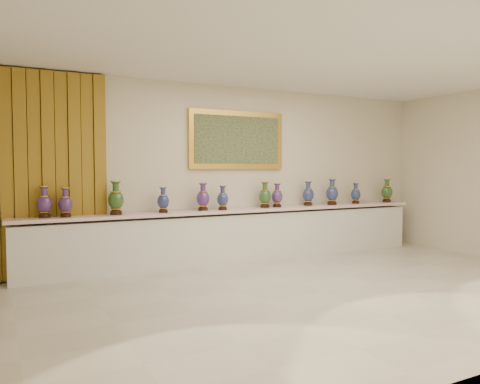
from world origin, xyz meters
The scene contains 16 objects.
ground centered at (0.00, 0.00, 0.00)m, with size 8.00×8.00×0.00m, color beige.
room centered at (-2.54, 2.44, 1.59)m, with size 8.00×8.00×8.00m.
counter centered at (0.00, 2.27, 0.44)m, with size 7.28×0.48×0.90m.
vase_0 centered at (-3.11, 2.27, 1.10)m, with size 0.25×0.25×0.45m.
vase_1 centered at (-2.83, 2.24, 1.09)m, with size 0.25×0.25×0.42m.
vase_2 centered at (-2.12, 2.24, 1.13)m, with size 0.27×0.27×0.50m.
vase_3 centered at (-1.39, 2.22, 1.08)m, with size 0.24×0.24×0.40m.
vase_4 centered at (-0.72, 2.23, 1.10)m, with size 0.27×0.27×0.46m.
vase_5 centered at (-0.37, 2.21, 1.08)m, with size 0.23×0.23×0.41m.
vase_6 centered at (0.48, 2.26, 1.10)m, with size 0.24×0.24×0.46m.
vase_7 centered at (0.72, 2.26, 1.09)m, with size 0.26×0.26×0.43m.
vase_8 centered at (1.42, 2.29, 1.10)m, with size 0.26×0.26×0.45m.
vase_9 centered at (1.92, 2.22, 1.12)m, with size 0.30×0.30×0.49m.
vase_10 centered at (2.53, 2.26, 1.08)m, with size 0.23×0.23×0.41m.
vase_11 centered at (3.34, 2.24, 1.11)m, with size 0.29×0.29×0.48m.
label_card centered at (-0.74, 2.13, 0.90)m, with size 0.10×0.06×0.00m, color white.
Camera 1 is at (-3.70, -4.78, 1.60)m, focal length 35.00 mm.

